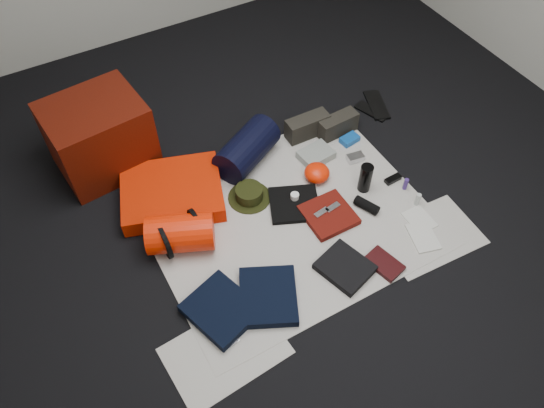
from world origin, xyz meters
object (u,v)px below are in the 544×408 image
navy_duffel (247,149)px  water_bottle (365,178)px  stuff_sack (180,233)px  compact_camera (355,158)px  red_cabinet (100,137)px  paperback_book (384,264)px  sleeping_pad (172,192)px

navy_duffel → water_bottle: bearing=-75.2°
stuff_sack → compact_camera: stuff_sack is taller
water_bottle → compact_camera: 0.26m
red_cabinet → navy_duffel: 0.92m
navy_duffel → compact_camera: (0.62, -0.34, -0.09)m
navy_duffel → paperback_book: navy_duffel is taller
compact_camera → sleeping_pad: bearing=174.9°
sleeping_pad → water_bottle: size_ratio=3.03×
navy_duffel → sleeping_pad: bearing=157.1°
stuff_sack → water_bottle: stuff_sack is taller
compact_camera → water_bottle: bearing=-104.0°
red_cabinet → compact_camera: (1.41, -0.78, -0.21)m
water_bottle → sleeping_pad: bearing=154.3°
stuff_sack → water_bottle: bearing=-8.2°
red_cabinet → water_bottle: size_ratio=2.88×
navy_duffel → water_bottle: (0.52, -0.56, -0.02)m
water_bottle → paperback_book: water_bottle is taller
stuff_sack → water_bottle: (1.15, -0.17, -0.01)m
red_cabinet → stuff_sack: size_ratio=1.53×
red_cabinet → stuff_sack: bearing=-84.7°
navy_duffel → paperback_book: (0.29, -1.08, -0.10)m
stuff_sack → navy_duffel: (0.63, 0.40, 0.01)m
stuff_sack → paperback_book: bearing=-36.5°
navy_duffel → paperback_book: size_ratio=2.17×
compact_camera → red_cabinet: bearing=160.0°
stuff_sack → paperback_book: (0.92, -0.68, -0.10)m
sleeping_pad → navy_duffel: size_ratio=1.35×
red_cabinet → water_bottle: bearing=-43.1°
sleeping_pad → compact_camera: bearing=-13.9°
sleeping_pad → paperback_book: bearing=-50.9°
navy_duffel → compact_camera: navy_duffel is taller
navy_duffel → paperback_book: bearing=-102.9°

